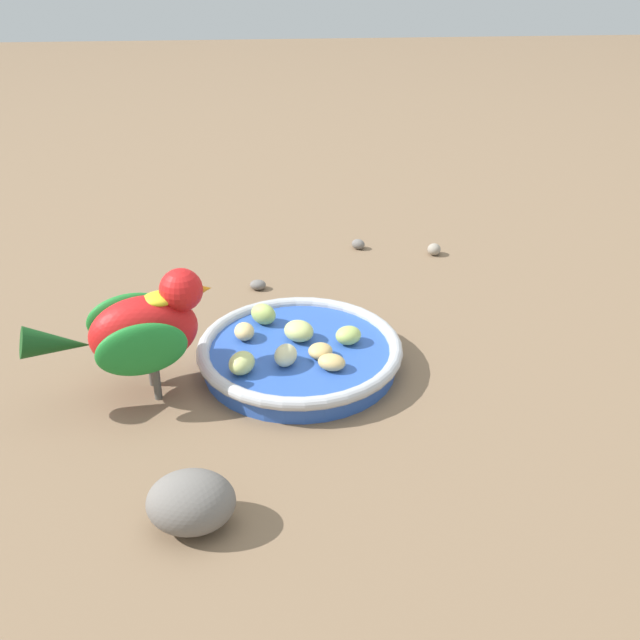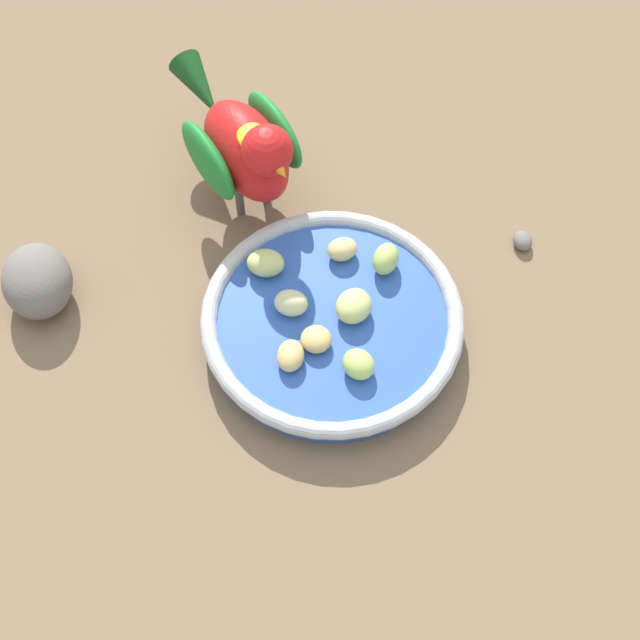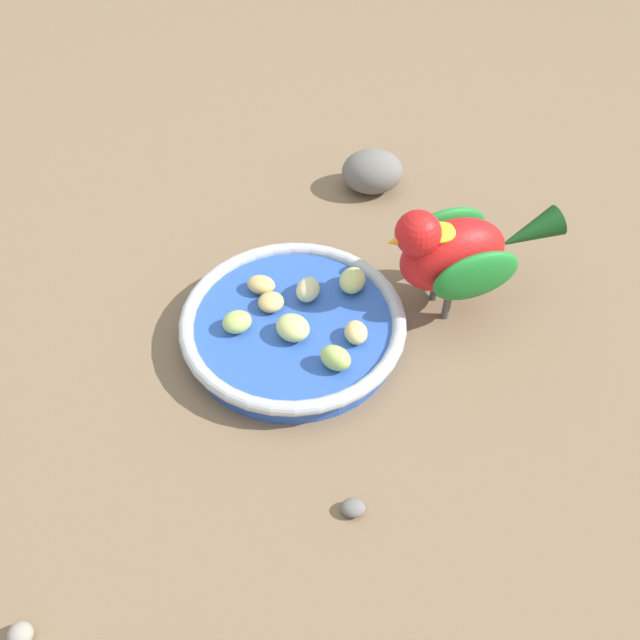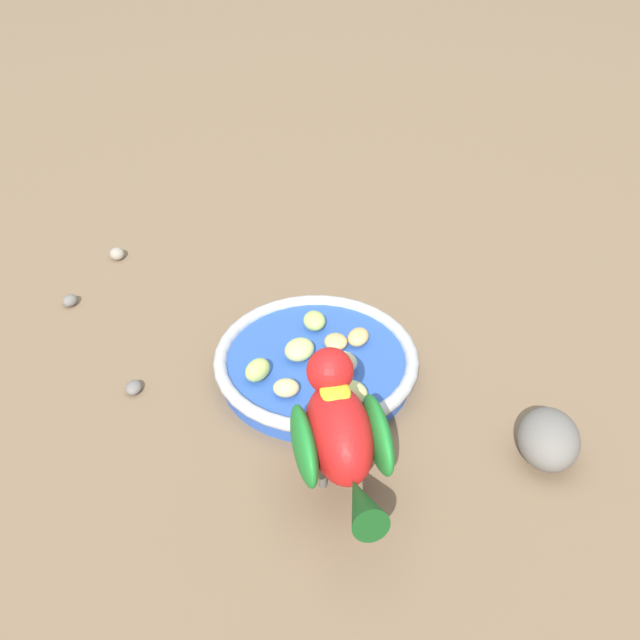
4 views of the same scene
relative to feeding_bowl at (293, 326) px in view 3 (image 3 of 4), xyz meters
The scene contains 14 objects.
ground_plane 0.02m from the feeding_bowl, behind, with size 4.00×4.00×0.00m, color #7A6047.
feeding_bowl is the anchor object (origin of this frame).
apple_piece_0 0.06m from the feeding_bowl, 100.83° to the left, with size 0.03×0.02×0.02m, color #B2CC66.
apple_piece_1 0.03m from the feeding_bowl, 46.54° to the left, with size 0.03×0.03×0.02m, color tan.
apple_piece_2 0.06m from the feeding_bowl, 35.08° to the left, with size 0.03×0.02×0.02m, color tan.
apple_piece_3 0.03m from the feeding_bowl, behind, with size 0.03×0.03×0.02m, color #C6D17A.
apple_piece_4 0.07m from the feeding_bowl, 145.96° to the right, with size 0.03×0.02×0.02m, color #B2CC66.
apple_piece_5 0.04m from the feeding_bowl, 27.42° to the right, with size 0.03×0.02×0.02m, color beige.
apple_piece_6 0.08m from the feeding_bowl, 55.02° to the right, with size 0.03×0.03×0.02m, color #C6D17A.
apple_piece_7 0.07m from the feeding_bowl, 112.43° to the right, with size 0.03×0.02×0.02m, color #E5C67F.
parrot 0.18m from the feeding_bowl, 76.67° to the right, with size 0.11×0.19×0.13m.
rock_large 0.26m from the feeding_bowl, 22.80° to the right, with size 0.07×0.06×0.05m, color slate.
pebble_1 0.20m from the feeding_bowl, 166.43° to the right, with size 0.02×0.02×0.01m, color slate.
pebble_2 0.35m from the feeding_bowl, 144.48° to the left, with size 0.02×0.02×0.02m, color gray.
Camera 3 is at (-0.47, -0.01, 0.55)m, focal length 40.93 mm.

